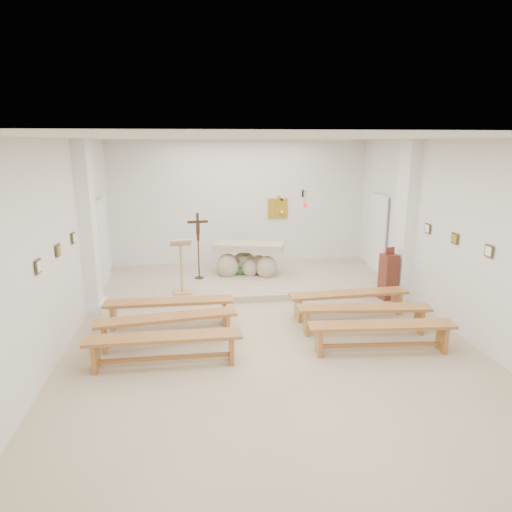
{
  "coord_description": "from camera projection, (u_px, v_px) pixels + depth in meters",
  "views": [
    {
      "loc": [
        -1.24,
        -7.4,
        3.44
      ],
      "look_at": [
        -0.02,
        1.6,
        1.16
      ],
      "focal_mm": 32.0,
      "sensor_mm": 36.0,
      "label": 1
    }
  ],
  "objects": [
    {
      "name": "station_frame_right_front",
      "position": [
        489.0,
        251.0,
        7.38
      ],
      "size": [
        0.03,
        0.2,
        0.2
      ],
      "primitive_type": "cube",
      "color": "#43331D",
      "rests_on": "wall_right"
    },
    {
      "name": "bench_right_third",
      "position": [
        381.0,
        331.0,
        7.58
      ],
      "size": [
        2.45,
        0.58,
        0.51
      ],
      "rotation": [
        0.0,
        0.0,
        -0.08
      ],
      "color": "#AD7732",
      "rests_on": "ground"
    },
    {
      "name": "sanctuary_lamp",
      "position": [
        305.0,
        203.0,
        12.43
      ],
      "size": [
        0.11,
        0.36,
        0.44
      ],
      "color": "black",
      "rests_on": "wall_back"
    },
    {
      "name": "donation_pedestal",
      "position": [
        388.0,
        276.0,
        10.17
      ],
      "size": [
        0.38,
        0.38,
        1.19
      ],
      "rotation": [
        0.0,
        0.0,
        0.2
      ],
      "color": "#5D261A",
      "rests_on": "ground"
    },
    {
      "name": "pilaster_left",
      "position": [
        88.0,
        228.0,
        9.17
      ],
      "size": [
        0.26,
        0.55,
        3.5
      ],
      "primitive_type": "cube",
      "color": "white",
      "rests_on": "ground"
    },
    {
      "name": "bench_left_third",
      "position": [
        164.0,
        343.0,
        7.11
      ],
      "size": [
        2.43,
        0.39,
        0.51
      ],
      "rotation": [
        0.0,
        0.0,
        0.0
      ],
      "color": "#AD7732",
      "rests_on": "ground"
    },
    {
      "name": "ground",
      "position": [
        269.0,
        341.0,
        8.11
      ],
      "size": [
        7.0,
        10.0,
        0.0
      ],
      "primitive_type": "cube",
      "color": "#C2B18C",
      "rests_on": "ground"
    },
    {
      "name": "altar",
      "position": [
        248.0,
        261.0,
        11.57
      ],
      "size": [
        1.86,
        1.09,
        0.9
      ],
      "rotation": [
        0.0,
        0.0,
        -0.25
      ],
      "color": "tan",
      "rests_on": "sanctuary_platform"
    },
    {
      "name": "bench_left_second",
      "position": [
        167.0,
        323.0,
        7.91
      ],
      "size": [
        2.46,
        0.71,
        0.51
      ],
      "rotation": [
        0.0,
        0.0,
        0.13
      ],
      "color": "#AD7732",
      "rests_on": "ground"
    },
    {
      "name": "radiator_right",
      "position": [
        390.0,
        276.0,
        11.09
      ],
      "size": [
        0.1,
        0.85,
        0.52
      ],
      "primitive_type": "cube",
      "color": "silver",
      "rests_on": "ground"
    },
    {
      "name": "crucifix_stand",
      "position": [
        198.0,
        241.0,
        11.09
      ],
      "size": [
        0.5,
        0.22,
        1.64
      ],
      "rotation": [
        0.0,
        0.0,
        0.08
      ],
      "color": "#331F10",
      "rests_on": "sanctuary_platform"
    },
    {
      "name": "bench_right_front",
      "position": [
        349.0,
        298.0,
        9.16
      ],
      "size": [
        2.44,
        0.51,
        0.51
      ],
      "rotation": [
        0.0,
        0.0,
        0.05
      ],
      "color": "#AD7732",
      "rests_on": "ground"
    },
    {
      "name": "wall_left",
      "position": [
        53.0,
        251.0,
        7.23
      ],
      "size": [
        0.02,
        10.0,
        3.5
      ],
      "primitive_type": "cube",
      "color": "white",
      "rests_on": "ground"
    },
    {
      "name": "gold_wall_relief",
      "position": [
        278.0,
        208.0,
        12.62
      ],
      "size": [
        0.55,
        0.04,
        0.55
      ],
      "primitive_type": "cube",
      "color": "gold",
      "rests_on": "wall_back"
    },
    {
      "name": "ceiling",
      "position": [
        271.0,
        138.0,
        7.26
      ],
      "size": [
        7.0,
        10.0,
        0.02
      ],
      "primitive_type": "cube",
      "color": "silver",
      "rests_on": "wall_back"
    },
    {
      "name": "sanctuary_platform",
      "position": [
        247.0,
        280.0,
        11.46
      ],
      "size": [
        6.98,
        3.0,
        0.15
      ],
      "primitive_type": "cube",
      "color": "#BFAB93",
      "rests_on": "ground"
    },
    {
      "name": "potted_plant",
      "position": [
        240.0,
        264.0,
        11.63
      ],
      "size": [
        0.63,
        0.6,
        0.55
      ],
      "primitive_type": "imported",
      "rotation": [
        0.0,
        0.0,
        0.48
      ],
      "color": "#265923",
      "rests_on": "sanctuary_platform"
    },
    {
      "name": "lectern",
      "position": [
        181.0,
        266.0,
        10.06
      ],
      "size": [
        0.48,
        0.42,
        1.26
      ],
      "rotation": [
        0.0,
        0.0,
        0.09
      ],
      "color": "tan",
      "rests_on": "sanctuary_platform"
    },
    {
      "name": "wall_right",
      "position": [
        462.0,
        239.0,
        8.14
      ],
      "size": [
        0.02,
        10.0,
        3.5
      ],
      "primitive_type": "cube",
      "color": "white",
      "rests_on": "ground"
    },
    {
      "name": "station_frame_right_rear",
      "position": [
        428.0,
        229.0,
        9.3
      ],
      "size": [
        0.03,
        0.2,
        0.2
      ],
      "primitive_type": "cube",
      "color": "#43331D",
      "rests_on": "wall_right"
    },
    {
      "name": "bench_left_front",
      "position": [
        169.0,
        307.0,
        8.7
      ],
      "size": [
        2.43,
        0.41,
        0.51
      ],
      "rotation": [
        0.0,
        0.0,
        -0.01
      ],
      "color": "#AD7732",
      "rests_on": "ground"
    },
    {
      "name": "pilaster_right",
      "position": [
        406.0,
        221.0,
        10.05
      ],
      "size": [
        0.26,
        0.55,
        3.5
      ],
      "primitive_type": "cube",
      "color": "white",
      "rests_on": "ground"
    },
    {
      "name": "radiator_left",
      "position": [
        98.0,
        288.0,
        10.19
      ],
      "size": [
        0.1,
        0.85,
        0.52
      ],
      "primitive_type": "cube",
      "color": "silver",
      "rests_on": "ground"
    },
    {
      "name": "station_frame_right_mid",
      "position": [
        455.0,
        239.0,
        8.34
      ],
      "size": [
        0.03,
        0.2,
        0.2
      ],
      "primitive_type": "cube",
      "color": "#43331D",
      "rests_on": "wall_right"
    },
    {
      "name": "station_frame_left_mid",
      "position": [
        58.0,
        250.0,
        7.43
      ],
      "size": [
        0.03,
        0.2,
        0.2
      ],
      "primitive_type": "cube",
      "color": "#43331D",
      "rests_on": "wall_left"
    },
    {
      "name": "station_frame_left_front",
      "position": [
        38.0,
        266.0,
        6.47
      ],
      "size": [
        0.03,
        0.2,
        0.2
      ],
      "primitive_type": "cube",
      "color": "#43331D",
      "rests_on": "wall_left"
    },
    {
      "name": "wall_back",
      "position": [
        240.0,
        205.0,
        12.48
      ],
      "size": [
        7.0,
        0.02,
        3.5
      ],
      "primitive_type": "cube",
      "color": "white",
      "rests_on": "ground"
    },
    {
      "name": "station_frame_left_rear",
      "position": [
        73.0,
        238.0,
        8.4
      ],
      "size": [
        0.03,
        0.2,
        0.2
      ],
      "primitive_type": "cube",
      "color": "#43331D",
      "rests_on": "wall_left"
    },
    {
      "name": "bench_right_second",
      "position": [
        363.0,
        313.0,
        8.37
      ],
      "size": [
        2.45,
        0.64,
        0.51
      ],
      "rotation": [
        0.0,
        0.0,
        -0.1
      ],
      "color": "#AD7732",
      "rests_on": "ground"
    }
  ]
}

